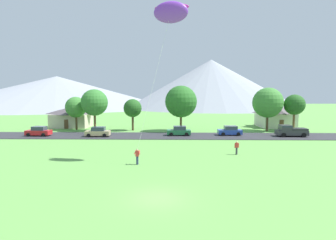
{
  "coord_description": "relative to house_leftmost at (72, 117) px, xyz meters",
  "views": [
    {
      "loc": [
        1.21,
        -18.63,
        7.38
      ],
      "look_at": [
        0.47,
        13.02,
        4.37
      ],
      "focal_mm": 28.73,
      "sensor_mm": 36.0,
      "label": 1
    }
  ],
  "objects": [
    {
      "name": "tree_center",
      "position": [
        47.45,
        -5.87,
        2.93
      ],
      "size": [
        4.09,
        4.09,
        7.4
      ],
      "color": "brown",
      "rests_on": "ground"
    },
    {
      "name": "ground_plane",
      "position": [
        22.16,
        -41.64,
        -2.39
      ],
      "size": [
        400.0,
        400.0,
        0.0
      ],
      "primitive_type": "plane",
      "color": "#609E47"
    },
    {
      "name": "tree_near_right",
      "position": [
        42.18,
        -5.75,
        3.35
      ],
      "size": [
        6.06,
        6.06,
        8.79
      ],
      "color": "#4C3823",
      "rests_on": "ground"
    },
    {
      "name": "house_leftmost",
      "position": [
        0.0,
        0.0,
        0.0
      ],
      "size": [
        8.68,
        6.71,
        4.62
      ],
      "color": "beige",
      "rests_on": "ground"
    },
    {
      "name": "tree_right_of_center",
      "position": [
        24.71,
        -6.44,
        3.58
      ],
      "size": [
        6.38,
        6.38,
        9.17
      ],
      "color": "brown",
      "rests_on": "ground"
    },
    {
      "name": "mountain_central_ridge",
      "position": [
        43.69,
        90.76,
        10.89
      ],
      "size": [
        94.02,
        94.02,
        26.56
      ],
      "primitive_type": "cone",
      "color": "#8E939E",
      "rests_on": "ground"
    },
    {
      "name": "house_left_center",
      "position": [
        46.35,
        1.31,
        0.24
      ],
      "size": [
        7.64,
        8.47,
        5.08
      ],
      "color": "beige",
      "rests_on": "ground"
    },
    {
      "name": "parked_car_green_mid_east",
      "position": [
        24.22,
        -12.53,
        -1.52
      ],
      "size": [
        4.21,
        2.1,
        1.68
      ],
      "color": "#237042",
      "rests_on": "road_strip"
    },
    {
      "name": "tree_far_right",
      "position": [
        14.81,
        -5.38,
        2.17
      ],
      "size": [
        3.73,
        3.73,
        6.46
      ],
      "color": "#4C3823",
      "rests_on": "ground"
    },
    {
      "name": "pickup_truck_charcoal_west_side",
      "position": [
        43.73,
        -13.24,
        -1.33
      ],
      "size": [
        5.24,
        2.4,
        1.99
      ],
      "color": "#333338",
      "rests_on": "road_strip"
    },
    {
      "name": "parked_car_blue_west_end",
      "position": [
        33.4,
        -12.08,
        -1.52
      ],
      "size": [
        4.24,
        2.15,
        1.68
      ],
      "color": "#2847A8",
      "rests_on": "road_strip"
    },
    {
      "name": "parked_car_red_east_end",
      "position": [
        -0.66,
        -13.63,
        -1.52
      ],
      "size": [
        4.26,
        2.19,
        1.68
      ],
      "color": "red",
      "rests_on": "road_strip"
    },
    {
      "name": "watcher_person",
      "position": [
        31.07,
        -27.48,
        -1.51
      ],
      "size": [
        0.56,
        0.24,
        1.68
      ],
      "color": "#3D3D42",
      "rests_on": "ground"
    },
    {
      "name": "tree_near_left",
      "position": [
        2.76,
        -4.55,
        2.34
      ],
      "size": [
        4.37,
        4.37,
        6.93
      ],
      "color": "#4C3823",
      "rests_on": "ground"
    },
    {
      "name": "mountain_east_ridge",
      "position": [
        -46.77,
        99.56,
        6.72
      ],
      "size": [
        132.55,
        132.55,
        18.23
      ],
      "primitive_type": "cone",
      "color": "#8E939E",
      "rests_on": "ground"
    },
    {
      "name": "kite_flyer_with_kite",
      "position": [
        22.94,
        -29.79,
        13.9
      ],
      "size": [
        5.86,
        4.02,
        17.62
      ],
      "color": "navy",
      "rests_on": "ground"
    },
    {
      "name": "tree_left_of_center",
      "position": [
        7.26,
        -6.47,
        3.37
      ],
      "size": [
        5.35,
        5.35,
        8.45
      ],
      "color": "brown",
      "rests_on": "ground"
    },
    {
      "name": "parked_car_tan_mid_west",
      "position": [
        10.03,
        -14.08,
        -1.52
      ],
      "size": [
        4.26,
        2.2,
        1.68
      ],
      "color": "tan",
      "rests_on": "road_strip"
    },
    {
      "name": "road_strip",
      "position": [
        22.16,
        -12.92,
        -2.35
      ],
      "size": [
        160.0,
        7.96,
        0.08
      ],
      "primitive_type": "cube",
      "color": "#2D2D33",
      "rests_on": "ground"
    }
  ]
}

